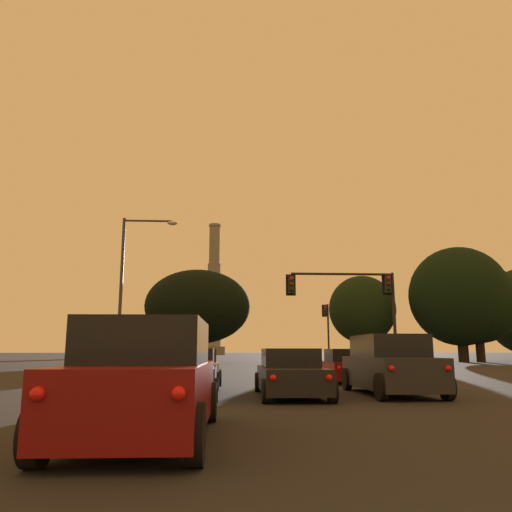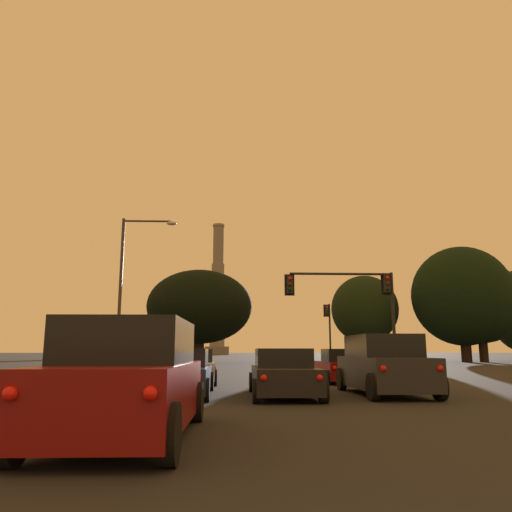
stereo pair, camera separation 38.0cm
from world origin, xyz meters
TOP-DOWN VIEW (x-y plane):
  - sedan_left_lane_second at (-3.18, 15.25)m, footprint 2.03×4.72m
  - hatchback_right_lane_front at (3.16, 21.23)m, footprint 1.91×4.11m
  - sedan_left_lane_front at (-3.25, 21.25)m, footprint 2.20×4.78m
  - suv_right_lane_second at (3.23, 15.28)m, footprint 2.16×4.93m
  - sedan_center_lane_second at (-0.01, 14.77)m, footprint 2.01×4.72m
  - suv_left_lane_third at (-3.20, 7.64)m, footprint 2.17×4.93m
  - traffic_light_overhead_right at (5.55, 27.86)m, footprint 6.47×0.50m
  - traffic_light_far_right at (8.09, 49.95)m, footprint 0.78×0.50m
  - street_lamp at (-8.02, 30.11)m, footprint 3.42×0.36m
  - smokestack at (-6.53, 151.38)m, footprint 7.29×7.29m
  - treeline_right_mid at (27.97, 57.94)m, footprint 10.15×9.14m
  - treeline_far_left at (26.06, 58.32)m, footprint 12.00×10.80m
  - treeline_center_right at (15.08, 62.08)m, footprint 8.45×7.61m
  - treeline_center_left at (-5.44, 56.46)m, footprint 11.94×10.75m

SIDE VIEW (x-z plane):
  - hatchback_right_lane_front at x=3.16m, z-range -0.05..1.38m
  - sedan_left_lane_second at x=-3.18m, z-range -0.05..1.38m
  - sedan_left_lane_front at x=-3.25m, z-range -0.05..1.38m
  - sedan_center_lane_second at x=-0.01m, z-range -0.05..1.38m
  - suv_right_lane_second at x=3.23m, z-range -0.03..1.83m
  - suv_left_lane_third at x=-3.20m, z-range -0.03..1.83m
  - traffic_light_far_right at x=8.09m, z-range 0.94..6.99m
  - traffic_light_overhead_right at x=5.55m, z-range 1.59..7.45m
  - street_lamp at x=-8.02m, z-range 1.03..10.57m
  - treeline_center_left at x=-5.44m, z-range 1.03..11.50m
  - treeline_center_right at x=15.08m, z-range 1.10..11.90m
  - treeline_right_mid at x=27.97m, z-range 1.08..13.10m
  - treeline_far_left at x=26.06m, z-range 0.93..14.80m
  - smokestack at x=-6.53m, z-range -4.32..35.86m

